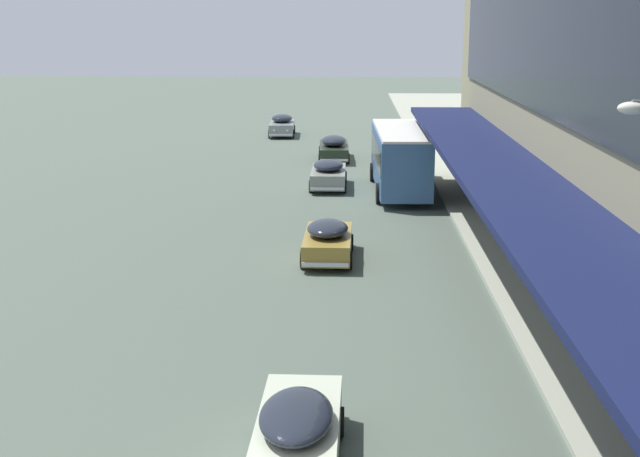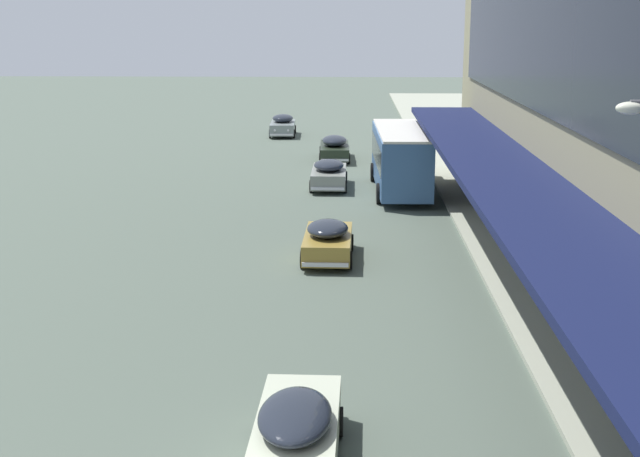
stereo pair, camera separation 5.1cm
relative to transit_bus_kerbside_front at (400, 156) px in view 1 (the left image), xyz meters
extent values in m
cube|color=#385E91|center=(0.00, 0.00, -0.12)|extent=(2.62, 9.24, 2.76)
cube|color=black|center=(0.00, 0.00, 0.21)|extent=(2.65, 8.51, 1.21)
cube|color=silver|center=(0.00, 0.00, 1.31)|extent=(2.53, 9.24, 0.12)
cube|color=black|center=(-0.11, 4.63, 1.01)|extent=(1.21, 0.09, 0.36)
cylinder|color=black|center=(-1.28, 3.09, -1.35)|extent=(0.27, 1.01, 1.00)
cylinder|color=black|center=(1.13, 3.15, -1.35)|extent=(0.27, 1.01, 1.00)
cylinder|color=black|center=(-1.14, -2.88, -1.35)|extent=(0.27, 1.01, 1.00)
cylinder|color=black|center=(1.27, -2.82, -1.35)|extent=(0.27, 1.01, 1.00)
cube|color=olive|center=(-3.34, -12.88, -1.26)|extent=(1.78, 4.09, 0.74)
ellipsoid|color=#1E232D|center=(-3.35, -13.09, -0.64)|extent=(1.54, 2.26, 0.55)
cube|color=silver|center=(-3.30, -10.81, -1.48)|extent=(1.62, 0.15, 0.14)
cube|color=silver|center=(-3.39, -14.96, -1.48)|extent=(1.62, 0.15, 0.14)
sphere|color=silver|center=(-3.77, -10.83, -1.21)|extent=(0.18, 0.18, 0.18)
sphere|color=silver|center=(-2.83, -10.85, -1.21)|extent=(0.18, 0.18, 0.18)
cylinder|color=black|center=(-4.17, -11.61, -1.53)|extent=(0.15, 0.64, 0.64)
cylinder|color=black|center=(-2.47, -11.64, -1.53)|extent=(0.15, 0.64, 0.64)
cylinder|color=black|center=(-4.22, -14.12, -1.53)|extent=(0.15, 0.64, 0.64)
cylinder|color=black|center=(-2.52, -14.16, -1.53)|extent=(0.15, 0.64, 0.64)
cube|color=gray|center=(-7.54, 21.67, -1.23)|extent=(1.88, 4.27, 0.80)
ellipsoid|color=#1E232D|center=(-7.55, 21.88, -0.56)|extent=(1.61, 2.36, 0.59)
cube|color=silver|center=(-7.48, 19.51, -1.48)|extent=(1.67, 0.17, 0.14)
cube|color=silver|center=(-7.61, 23.83, -1.48)|extent=(1.67, 0.17, 0.14)
sphere|color=silver|center=(-6.99, 19.56, -1.18)|extent=(0.18, 0.18, 0.18)
sphere|color=silver|center=(-7.96, 19.53, -1.18)|extent=(0.18, 0.18, 0.18)
cylinder|color=black|center=(-6.63, 20.39, -1.53)|extent=(0.16, 0.64, 0.64)
cylinder|color=black|center=(-8.38, 20.34, -1.53)|extent=(0.16, 0.64, 0.64)
cylinder|color=black|center=(-6.71, 23.00, -1.53)|extent=(0.16, 0.64, 0.64)
cylinder|color=black|center=(-8.46, 22.95, -1.53)|extent=(0.16, 0.64, 0.64)
cube|color=#242E20|center=(-3.49, 10.42, -1.27)|extent=(1.85, 4.84, 0.72)
ellipsoid|color=#1E232D|center=(-3.49, 10.18, -0.62)|extent=(1.59, 2.67, 0.64)
cube|color=silver|center=(-3.55, 12.87, -1.48)|extent=(1.65, 0.16, 0.14)
cube|color=silver|center=(-3.43, 7.97, -1.48)|extent=(1.65, 0.16, 0.14)
sphere|color=silver|center=(-4.03, 12.83, -1.22)|extent=(0.18, 0.18, 0.18)
sphere|color=silver|center=(-3.07, 12.85, -1.22)|extent=(0.18, 0.18, 0.18)
cylinder|color=black|center=(-4.40, 11.89, -1.53)|extent=(0.16, 0.64, 0.64)
cylinder|color=black|center=(-2.66, 11.93, -1.53)|extent=(0.16, 0.64, 0.64)
cylinder|color=black|center=(-4.32, 8.91, -1.53)|extent=(0.16, 0.64, 0.64)
cylinder|color=black|center=(-2.59, 8.95, -1.53)|extent=(0.16, 0.64, 0.64)
cube|color=beige|center=(-3.59, -28.49, -1.24)|extent=(1.72, 4.69, 0.78)
ellipsoid|color=#1E232D|center=(-3.60, -28.73, -0.61)|extent=(1.48, 2.59, 0.51)
cube|color=silver|center=(-3.55, -26.12, -1.48)|extent=(1.55, 0.15, 0.14)
sphere|color=silver|center=(-3.99, -26.14, -1.19)|extent=(0.18, 0.18, 0.18)
sphere|color=silver|center=(-3.10, -26.15, -1.19)|extent=(0.18, 0.18, 0.18)
cylinder|color=black|center=(-4.38, -27.03, -1.53)|extent=(0.15, 0.64, 0.64)
cylinder|color=black|center=(-2.75, -27.07, -1.53)|extent=(0.15, 0.64, 0.64)
cube|color=gray|center=(-3.62, 1.14, -1.25)|extent=(1.78, 4.33, 0.76)
ellipsoid|color=#1E232D|center=(-3.63, 0.92, -0.62)|extent=(1.55, 2.38, 0.55)
cube|color=silver|center=(-3.61, 3.34, -1.48)|extent=(1.66, 0.13, 0.14)
cube|color=silver|center=(-3.64, -1.07, -1.48)|extent=(1.66, 0.13, 0.14)
sphere|color=silver|center=(-4.09, 3.32, -1.20)|extent=(0.18, 0.18, 0.18)
sphere|color=silver|center=(-3.13, 3.31, -1.20)|extent=(0.18, 0.18, 0.18)
cylinder|color=black|center=(-4.49, 2.48, -1.53)|extent=(0.14, 0.64, 0.64)
cylinder|color=black|center=(-2.74, 2.47, -1.53)|extent=(0.14, 0.64, 0.64)
cylinder|color=black|center=(-4.51, -0.20, -1.53)|extent=(0.14, 0.64, 0.64)
cylinder|color=black|center=(-2.76, -0.21, -1.53)|extent=(0.14, 0.64, 0.64)
ellipsoid|color=silver|center=(1.71, -30.66, 5.50)|extent=(0.44, 0.28, 0.20)
camera|label=1|loc=(-2.65, -44.52, 6.88)|focal=50.00mm
camera|label=2|loc=(-2.60, -44.52, 6.88)|focal=50.00mm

